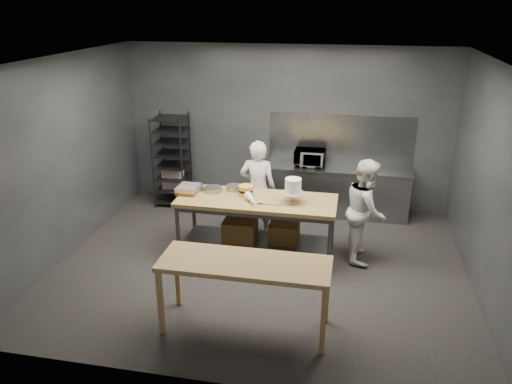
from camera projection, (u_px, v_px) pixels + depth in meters
ground at (261, 265)px, 7.48m from camera, size 6.00×6.00×0.00m
back_wall at (286, 128)px, 9.22m from camera, size 6.00×0.04×3.00m
work_table at (257, 220)px, 7.64m from camera, size 2.40×0.90×0.92m
near_counter at (245, 268)px, 5.80m from camera, size 2.00×0.70×0.90m
back_counter at (336, 191)px, 9.13m from camera, size 2.60×0.60×0.90m
splashback_panel at (340, 139)px, 9.08m from camera, size 2.60×0.02×0.90m
speed_rack at (172, 161)px, 9.48m from camera, size 0.63×0.68×1.75m
chef_behind at (258, 189)px, 8.20m from camera, size 0.60×0.39×1.64m
chef_right at (366, 210)px, 7.44m from camera, size 0.61×0.78×1.58m
microwave at (310, 158)px, 9.01m from camera, size 0.54×0.37×0.30m
frosted_cake_stand at (293, 188)px, 7.30m from camera, size 0.34×0.34×0.37m
layer_cake at (246, 190)px, 7.62m from camera, size 0.22×0.22×0.16m
cake_pans at (211, 188)px, 7.83m from camera, size 0.87×0.39×0.07m
piping_bag at (251, 200)px, 7.32m from camera, size 0.29×0.39×0.12m
offset_spatula at (266, 204)px, 7.30m from camera, size 0.36×0.02×0.02m
pastry_clamshells at (188, 189)px, 7.74m from camera, size 0.31×0.37×0.11m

